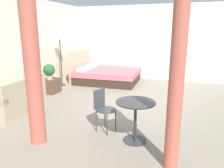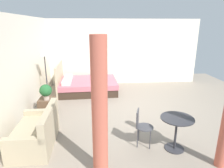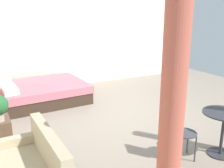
# 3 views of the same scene
# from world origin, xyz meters

# --- Properties ---
(ground_plane) EXTENTS (9.03, 9.74, 0.02)m
(ground_plane) POSITION_xyz_m (0.00, 0.00, -0.01)
(ground_plane) COLOR gray
(wall_right) EXTENTS (0.12, 6.74, 2.88)m
(wall_right) POSITION_xyz_m (3.02, 0.00, 1.44)
(wall_right) COLOR silver
(wall_right) RESTS_ON ground
(bed) EXTENTS (1.88, 2.35, 1.17)m
(bed) POSITION_xyz_m (1.86, 1.67, 0.27)
(bed) COLOR #38281E
(bed) RESTS_ON ground
(balcony_table) EXTENTS (0.69, 0.69, 0.74)m
(balcony_table) POSITION_xyz_m (-2.18, -0.43, 0.52)
(balcony_table) COLOR #2D2D33
(balcony_table) RESTS_ON ground
(cafe_chair_near_window) EXTENTS (0.48, 0.48, 0.83)m
(cafe_chair_near_window) POSITION_xyz_m (-1.96, 0.27, 0.50)
(cafe_chair_near_window) COLOR #3F3F44
(cafe_chair_near_window) RESTS_ON ground
(curtain_right) EXTENTS (0.27, 0.27, 2.46)m
(curtain_right) POSITION_xyz_m (-2.77, 1.18, 1.23)
(curtain_right) COLOR #C15B47
(curtain_right) RESTS_ON ground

